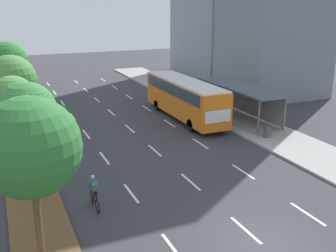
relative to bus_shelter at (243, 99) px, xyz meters
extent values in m
plane|color=#38383D|center=(-9.53, -15.66, -1.87)|extent=(140.00, 140.00, 0.00)
cube|color=brown|center=(-17.83, 4.34, -1.81)|extent=(2.60, 52.00, 0.12)
cube|color=#9E9E99|center=(-0.28, 4.34, -1.79)|extent=(4.50, 52.00, 0.15)
cube|color=white|center=(-13.03, -14.59, -1.86)|extent=(0.14, 2.33, 0.01)
cube|color=white|center=(-13.03, -9.19, -1.86)|extent=(0.14, 2.33, 0.01)
cube|color=white|center=(-13.03, -3.79, -1.86)|extent=(0.14, 2.33, 0.01)
cube|color=white|center=(-13.03, 1.61, -1.86)|extent=(0.14, 2.33, 0.01)
cube|color=white|center=(-13.03, 7.01, -1.86)|extent=(0.14, 2.33, 0.01)
cube|color=white|center=(-13.03, 12.41, -1.86)|extent=(0.14, 2.33, 0.01)
cube|color=white|center=(-13.03, 17.81, -1.86)|extent=(0.14, 2.33, 0.01)
cube|color=white|center=(-13.03, 23.21, -1.86)|extent=(0.14, 2.33, 0.01)
cube|color=white|center=(-9.53, -14.59, -1.86)|extent=(0.14, 2.33, 0.01)
cube|color=white|center=(-9.53, -9.19, -1.86)|extent=(0.14, 2.33, 0.01)
cube|color=white|center=(-9.53, -3.79, -1.86)|extent=(0.14, 2.33, 0.01)
cube|color=white|center=(-9.53, 1.61, -1.86)|extent=(0.14, 2.33, 0.01)
cube|color=white|center=(-9.53, 7.01, -1.86)|extent=(0.14, 2.33, 0.01)
cube|color=white|center=(-9.53, 12.41, -1.86)|extent=(0.14, 2.33, 0.01)
cube|color=white|center=(-9.53, 17.81, -1.86)|extent=(0.14, 2.33, 0.01)
cube|color=white|center=(-9.53, 23.21, -1.86)|extent=(0.14, 2.33, 0.01)
cube|color=white|center=(-6.03, -14.59, -1.86)|extent=(0.14, 2.33, 0.01)
cube|color=white|center=(-6.03, -9.19, -1.86)|extent=(0.14, 2.33, 0.01)
cube|color=white|center=(-6.03, -3.79, -1.86)|extent=(0.14, 2.33, 0.01)
cube|color=white|center=(-6.03, 1.61, -1.86)|extent=(0.14, 2.33, 0.01)
cube|color=white|center=(-6.03, 7.01, -1.86)|extent=(0.14, 2.33, 0.01)
cube|color=white|center=(-6.03, 12.41, -1.86)|extent=(0.14, 2.33, 0.01)
cube|color=white|center=(-6.03, 17.81, -1.86)|extent=(0.14, 2.33, 0.01)
cube|color=white|center=(-6.03, 23.21, -1.86)|extent=(0.14, 2.33, 0.01)
cube|color=gray|center=(-0.28, 0.00, -1.67)|extent=(2.60, 9.05, 0.10)
cylinder|color=#56565B|center=(-1.46, -4.28, -0.32)|extent=(0.16, 0.16, 2.60)
cylinder|color=#56565B|center=(-1.46, 4.28, -0.32)|extent=(0.16, 0.16, 2.60)
cylinder|color=#56565B|center=(0.90, -4.28, -0.32)|extent=(0.16, 0.16, 2.60)
cylinder|color=#56565B|center=(0.90, 4.28, -0.32)|extent=(0.16, 0.16, 2.60)
cube|color=gray|center=(0.96, 0.00, -0.32)|extent=(0.10, 8.60, 2.34)
cube|color=#4C5660|center=(-0.28, 0.00, 1.06)|extent=(2.90, 9.45, 0.16)
cube|color=orange|center=(-4.28, 2.43, -0.02)|extent=(2.50, 11.20, 2.80)
cube|color=#2D3D4C|center=(-4.28, 2.43, 0.83)|extent=(2.54, 10.30, 0.90)
cube|color=silver|center=(-4.28, 2.43, 1.44)|extent=(2.45, 10.98, 0.12)
cube|color=#2D3D4C|center=(-4.28, 8.05, 0.33)|extent=(2.25, 0.06, 1.54)
cube|color=white|center=(-4.28, -3.19, -0.22)|extent=(2.12, 0.04, 0.90)
cylinder|color=black|center=(-5.38, 5.90, -1.37)|extent=(0.30, 1.00, 1.00)
cylinder|color=black|center=(-3.18, 5.90, -1.37)|extent=(0.30, 1.00, 1.00)
cylinder|color=black|center=(-5.38, -1.05, -1.37)|extent=(0.30, 1.00, 1.00)
cylinder|color=black|center=(-3.18, -1.05, -1.37)|extent=(0.30, 1.00, 1.00)
torus|color=black|center=(-15.15, -9.42, -1.51)|extent=(0.06, 0.72, 0.72)
torus|color=black|center=(-15.15, -10.52, -1.51)|extent=(0.06, 0.72, 0.72)
cylinder|color=maroon|center=(-15.15, -9.97, -1.23)|extent=(0.05, 0.94, 0.05)
cylinder|color=maroon|center=(-15.15, -10.07, -1.41)|extent=(0.05, 0.57, 0.42)
cylinder|color=maroon|center=(-15.15, -10.17, -1.21)|extent=(0.04, 0.04, 0.40)
cube|color=black|center=(-15.15, -10.17, -1.01)|extent=(0.12, 0.24, 0.06)
cylinder|color=black|center=(-15.15, -9.47, -0.96)|extent=(0.46, 0.04, 0.04)
cube|color=#234CA8|center=(-15.15, -9.99, -0.68)|extent=(0.30, 0.36, 0.59)
cube|color=#4C893D|center=(-15.15, -10.15, -0.66)|extent=(0.26, 0.26, 0.42)
sphere|color=beige|center=(-15.15, -9.87, -0.26)|extent=(0.20, 0.20, 0.20)
cylinder|color=#23232D|center=(-15.27, -10.02, -1.08)|extent=(0.12, 0.42, 0.25)
cylinder|color=#23232D|center=(-15.27, -9.85, -1.34)|extent=(0.10, 0.17, 0.41)
cylinder|color=#23232D|center=(-15.03, -10.02, -1.08)|extent=(0.12, 0.42, 0.25)
cylinder|color=#23232D|center=(-15.03, -9.85, -1.34)|extent=(0.10, 0.17, 0.41)
cylinder|color=#234CA8|center=(-15.32, -9.77, -0.63)|extent=(0.09, 0.47, 0.28)
cylinder|color=#234CA8|center=(-14.98, -9.77, -0.63)|extent=(0.09, 0.47, 0.28)
cylinder|color=brown|center=(-18.02, -13.21, -0.17)|extent=(0.28, 0.28, 3.17)
sphere|color=#2D7533|center=(-18.02, -13.21, 2.81)|extent=(3.71, 3.71, 3.71)
cylinder|color=brown|center=(-17.62, -6.94, -0.16)|extent=(0.28, 0.28, 3.18)
sphere|color=#38843D|center=(-17.62, -6.94, 2.55)|extent=(2.98, 2.98, 2.98)
cylinder|color=brown|center=(-18.01, -0.68, -0.53)|extent=(0.28, 0.28, 2.44)
sphere|color=#4C8E42|center=(-18.01, -0.68, 1.83)|extent=(3.04, 3.04, 3.04)
cylinder|color=brown|center=(-17.75, 5.59, -0.55)|extent=(0.28, 0.28, 2.40)
sphere|color=#4C8E42|center=(-17.75, 5.59, 2.07)|extent=(3.77, 3.77, 3.77)
cylinder|color=brown|center=(-17.76, 11.85, -0.33)|extent=(0.28, 0.28, 2.84)
sphere|color=#2D7533|center=(-17.76, 11.85, 2.53)|extent=(3.84, 3.84, 3.84)
cylinder|color=#4C4C51|center=(-1.08, -4.92, -1.29)|extent=(0.52, 0.52, 0.85)
camera|label=1|loc=(-18.81, -27.24, 7.69)|focal=42.30mm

